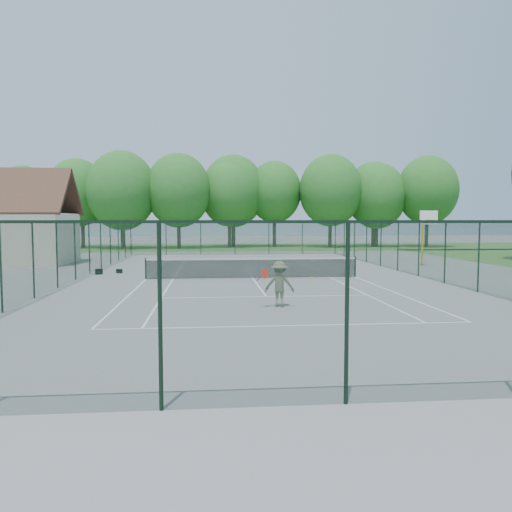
% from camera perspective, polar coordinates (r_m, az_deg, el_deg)
% --- Properties ---
extents(ground, '(140.00, 140.00, 0.00)m').
position_cam_1_polar(ground, '(26.12, -0.41, -2.53)').
color(ground, gray).
rests_on(ground, ground).
extents(grass_far, '(80.00, 16.00, 0.01)m').
position_cam_1_polar(grass_far, '(55.97, -3.03, 1.02)').
color(grass_far, '#45782F').
rests_on(grass_far, ground).
extents(court_lines, '(11.05, 23.85, 0.01)m').
position_cam_1_polar(court_lines, '(26.12, -0.41, -2.52)').
color(court_lines, white).
rests_on(court_lines, ground).
extents(tennis_net, '(11.08, 0.08, 1.10)m').
position_cam_1_polar(tennis_net, '(26.06, -0.41, -1.27)').
color(tennis_net, black).
rests_on(tennis_net, ground).
extents(fence_enclosure, '(18.05, 36.05, 3.02)m').
position_cam_1_polar(fence_enclosure, '(25.98, -0.41, 0.89)').
color(fence_enclosure, '#183620').
rests_on(fence_enclosure, ground).
extents(utility_building, '(8.60, 6.27, 6.63)m').
position_cam_1_polar(utility_building, '(38.41, -26.40, 3.83)').
color(utility_building, beige).
rests_on(utility_building, ground).
extents(tree_line_far, '(39.40, 6.40, 9.70)m').
position_cam_1_polar(tree_line_far, '(55.97, -3.05, 7.15)').
color(tree_line_far, '#45311F').
rests_on(tree_line_far, ground).
extents(basketball_goal, '(1.20, 1.43, 3.65)m').
position_cam_1_polar(basketball_goal, '(34.87, 18.84, 3.15)').
color(basketball_goal, yellow).
rests_on(basketball_goal, ground).
extents(sports_bag_a, '(0.46, 0.37, 0.32)m').
position_cam_1_polar(sports_bag_a, '(29.17, -17.52, -1.71)').
color(sports_bag_a, black).
rests_on(sports_bag_a, ground).
extents(sports_bag_b, '(0.36, 0.28, 0.24)m').
position_cam_1_polar(sports_bag_b, '(29.49, -15.36, -1.68)').
color(sports_bag_b, black).
rests_on(sports_bag_b, ground).
extents(tennis_player, '(2.14, 0.84, 1.60)m').
position_cam_1_polar(tennis_player, '(17.43, 2.69, -3.22)').
color(tennis_player, '#5A5D44').
rests_on(tennis_player, ground).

